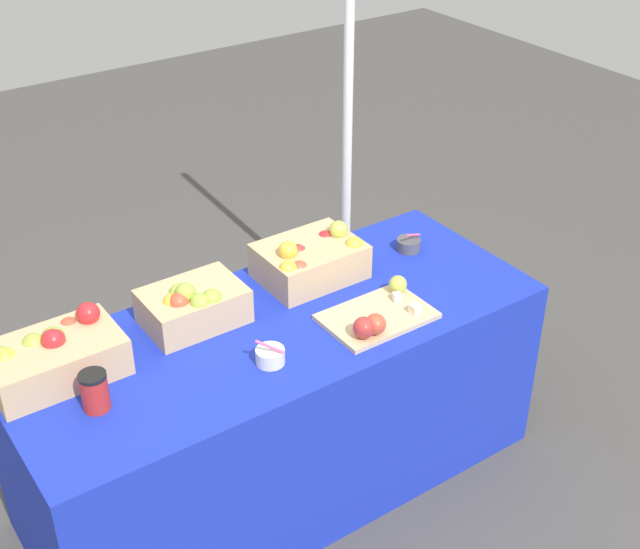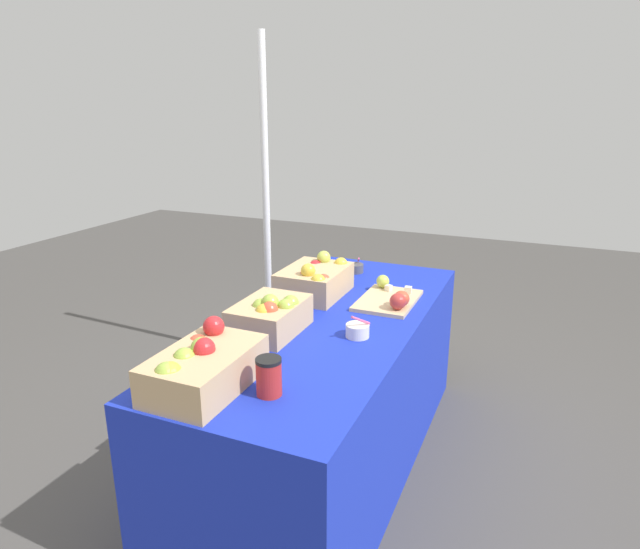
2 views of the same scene
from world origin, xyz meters
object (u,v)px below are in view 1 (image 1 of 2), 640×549
at_px(apple_crate_left, 53,356).
at_px(cutting_board_front, 378,316).
at_px(tent_pole, 347,123).
at_px(sample_bowl_near, 270,356).
at_px(sample_bowl_mid, 409,244).
at_px(apple_crate_right, 310,259).
at_px(coffee_cup, 95,391).
at_px(apple_crate_middle, 192,305).

bearing_deg(apple_crate_left, cutting_board_front, -18.79).
distance_m(apple_crate_left, cutting_board_front, 1.08).
distance_m(apple_crate_left, tent_pole, 1.73).
bearing_deg(tent_pole, apple_crate_left, -158.72).
relative_size(sample_bowl_near, tent_pole, 0.05).
distance_m(apple_crate_left, sample_bowl_near, 0.68).
distance_m(cutting_board_front, sample_bowl_near, 0.43).
distance_m(sample_bowl_near, sample_bowl_mid, 0.89).
bearing_deg(sample_bowl_mid, tent_pole, 75.42).
distance_m(apple_crate_right, coffee_cup, 0.99).
bearing_deg(cutting_board_front, apple_crate_right, 94.08).
relative_size(apple_crate_left, sample_bowl_mid, 4.05).
bearing_deg(sample_bowl_mid, sample_bowl_near, -159.71).
height_order(apple_crate_right, sample_bowl_mid, apple_crate_right).
bearing_deg(apple_crate_right, apple_crate_middle, -177.74).
bearing_deg(coffee_cup, apple_crate_right, 14.94).
xyz_separation_m(apple_crate_middle, cutting_board_front, (0.53, -0.36, -0.05)).
height_order(apple_crate_right, tent_pole, tent_pole).
relative_size(cutting_board_front, sample_bowl_mid, 3.72).
height_order(apple_crate_right, coffee_cup, apple_crate_right).
xyz_separation_m(apple_crate_right, sample_bowl_mid, (0.44, -0.05, -0.05)).
relative_size(sample_bowl_mid, tent_pole, 0.05).
bearing_deg(apple_crate_right, apple_crate_left, -178.22).
distance_m(apple_crate_left, sample_bowl_mid, 1.43).
distance_m(cutting_board_front, coffee_cup, 0.99).
xyz_separation_m(sample_bowl_near, tent_pole, (1.01, 0.96, 0.25)).
height_order(apple_crate_middle, coffee_cup, apple_crate_middle).
relative_size(apple_crate_left, apple_crate_right, 1.11).
distance_m(apple_crate_right, sample_bowl_mid, 0.44).
bearing_deg(tent_pole, coffee_cup, -151.46).
xyz_separation_m(apple_crate_left, apple_crate_right, (1.00, 0.03, 0.00)).
relative_size(apple_crate_left, coffee_cup, 3.24).
relative_size(cutting_board_front, tent_pole, 0.19).
height_order(apple_crate_left, coffee_cup, apple_crate_left).
distance_m(apple_crate_right, tent_pole, 0.87).
xyz_separation_m(sample_bowl_near, sample_bowl_mid, (0.84, 0.31, -0.00)).
xyz_separation_m(apple_crate_left, apple_crate_middle, (0.50, 0.01, -0.00)).
distance_m(apple_crate_left, apple_crate_right, 1.00).
distance_m(apple_crate_middle, sample_bowl_mid, 0.94).
xyz_separation_m(apple_crate_middle, sample_bowl_near, (0.10, -0.34, -0.05)).
relative_size(apple_crate_left, sample_bowl_near, 3.91).
xyz_separation_m(apple_crate_right, sample_bowl_near, (-0.40, -0.36, -0.05)).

